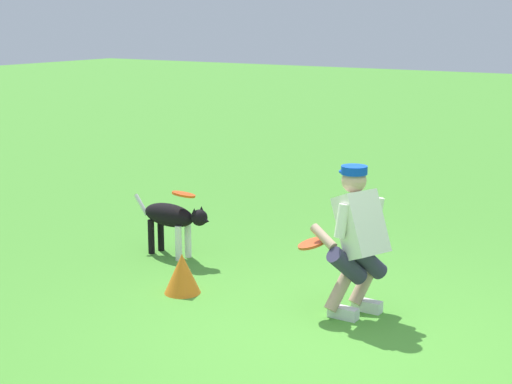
{
  "coord_description": "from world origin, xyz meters",
  "views": [
    {
      "loc": [
        -2.62,
        5.25,
        2.53
      ],
      "look_at": [
        1.28,
        -0.88,
        0.9
      ],
      "focal_mm": 55.78,
      "sensor_mm": 36.0,
      "label": 1
    }
  ],
  "objects_px": {
    "frisbee_flying": "(184,194)",
    "frisbee_held": "(312,243)",
    "person": "(358,237)",
    "training_cone": "(182,273)",
    "dog": "(173,218)"
  },
  "relations": [
    {
      "from": "person",
      "to": "frisbee_flying",
      "type": "distance_m",
      "value": 2.26
    },
    {
      "from": "frisbee_flying",
      "to": "training_cone",
      "type": "relative_size",
      "value": 0.66
    },
    {
      "from": "frisbee_held",
      "to": "dog",
      "type": "bearing_deg",
      "value": -16.99
    },
    {
      "from": "frisbee_held",
      "to": "training_cone",
      "type": "relative_size",
      "value": 0.68
    },
    {
      "from": "training_cone",
      "to": "dog",
      "type": "bearing_deg",
      "value": -47.61
    },
    {
      "from": "frisbee_flying",
      "to": "dog",
      "type": "bearing_deg",
      "value": -7.17
    },
    {
      "from": "frisbee_held",
      "to": "person",
      "type": "bearing_deg",
      "value": -162.92
    },
    {
      "from": "person",
      "to": "training_cone",
      "type": "xyz_separation_m",
      "value": [
        1.59,
        0.36,
        -0.51
      ]
    },
    {
      "from": "frisbee_flying",
      "to": "frisbee_held",
      "type": "height_order",
      "value": "frisbee_flying"
    },
    {
      "from": "person",
      "to": "training_cone",
      "type": "relative_size",
      "value": 3.43
    },
    {
      "from": "dog",
      "to": "training_cone",
      "type": "distance_m",
      "value": 1.19
    },
    {
      "from": "dog",
      "to": "frisbee_held",
      "type": "bearing_deg",
      "value": -11.36
    },
    {
      "from": "person",
      "to": "dog",
      "type": "xyz_separation_m",
      "value": [
        2.38,
        -0.5,
        -0.28
      ]
    },
    {
      "from": "person",
      "to": "training_cone",
      "type": "distance_m",
      "value": 1.71
    },
    {
      "from": "dog",
      "to": "training_cone",
      "type": "relative_size",
      "value": 2.88
    }
  ]
}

